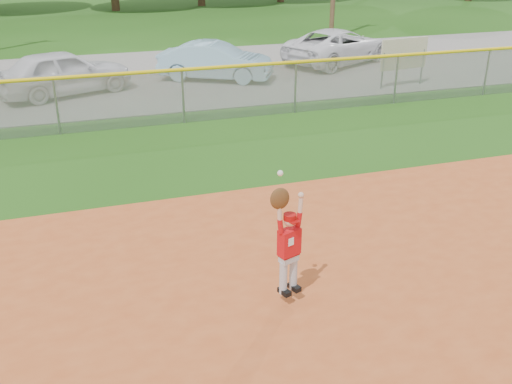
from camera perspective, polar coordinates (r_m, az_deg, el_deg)
ground at (r=7.72m, az=7.90°, el=-14.80°), size 120.00×120.00×0.00m
parking_strip at (r=22.04m, az=-10.25°, el=11.31°), size 44.00×10.00×0.03m
car_white_a at (r=19.93m, az=-18.68°, el=11.28°), size 4.63×3.15×1.46m
car_blue at (r=21.04m, az=-4.09°, el=12.92°), size 4.22×3.16×1.33m
car_white_b at (r=24.07m, az=8.22°, el=14.24°), size 5.46×4.28×1.38m
sponsor_sign at (r=20.56m, az=14.58°, el=13.11°), size 1.87×0.27×1.67m
outfield_fence at (r=16.07m, az=-7.33°, el=9.88°), size 40.06×0.10×1.55m
ballplayer at (r=7.83m, az=3.20°, el=-4.92°), size 0.54×0.30×1.90m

